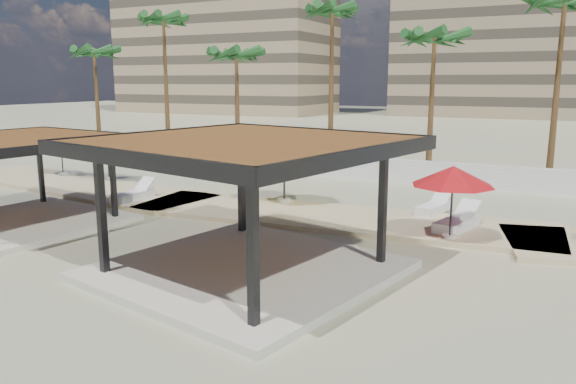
{
  "coord_description": "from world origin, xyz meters",
  "views": [
    {
      "loc": [
        9.76,
        -12.14,
        5.16
      ],
      "look_at": [
        1.25,
        4.8,
        1.4
      ],
      "focal_mm": 35.0,
      "sensor_mm": 36.0,
      "label": 1
    }
  ],
  "objects_px": {
    "umbrella_c": "(453,176)",
    "lounger_c": "(457,223)",
    "lounger_a": "(134,195)",
    "lounger_b": "(434,207)",
    "pavilion_west": "(18,173)",
    "pavilion_central": "(246,194)",
    "umbrella_a": "(107,137)"
  },
  "relations": [
    {
      "from": "umbrella_a",
      "to": "lounger_c",
      "type": "relative_size",
      "value": 1.3
    },
    {
      "from": "pavilion_central",
      "to": "lounger_c",
      "type": "distance_m",
      "value": 8.21
    },
    {
      "from": "lounger_a",
      "to": "lounger_c",
      "type": "bearing_deg",
      "value": -85.6
    },
    {
      "from": "pavilion_central",
      "to": "lounger_c",
      "type": "height_order",
      "value": "pavilion_central"
    },
    {
      "from": "pavilion_central",
      "to": "pavilion_west",
      "type": "distance_m",
      "value": 10.05
    },
    {
      "from": "pavilion_central",
      "to": "lounger_c",
      "type": "relative_size",
      "value": 3.61
    },
    {
      "from": "pavilion_central",
      "to": "lounger_b",
      "type": "distance_m",
      "value": 9.58
    },
    {
      "from": "umbrella_a",
      "to": "umbrella_c",
      "type": "xyz_separation_m",
      "value": [
        17.89,
        -3.4,
        -0.13
      ]
    },
    {
      "from": "pavilion_west",
      "to": "lounger_b",
      "type": "relative_size",
      "value": 3.34
    },
    {
      "from": "lounger_c",
      "to": "pavilion_west",
      "type": "bearing_deg",
      "value": 126.63
    },
    {
      "from": "pavilion_west",
      "to": "lounger_c",
      "type": "bearing_deg",
      "value": 29.74
    },
    {
      "from": "lounger_b",
      "to": "lounger_c",
      "type": "xyz_separation_m",
      "value": [
        1.26,
        -2.17,
        0.02
      ]
    },
    {
      "from": "pavilion_west",
      "to": "lounger_c",
      "type": "relative_size",
      "value": 2.98
    },
    {
      "from": "umbrella_c",
      "to": "lounger_c",
      "type": "distance_m",
      "value": 2.22
    },
    {
      "from": "lounger_c",
      "to": "pavilion_central",
      "type": "bearing_deg",
      "value": 161.39
    },
    {
      "from": "pavilion_west",
      "to": "umbrella_c",
      "type": "xyz_separation_m",
      "value": [
        14.38,
        4.58,
        0.28
      ]
    },
    {
      "from": "umbrella_c",
      "to": "lounger_a",
      "type": "bearing_deg",
      "value": 179.78
    },
    {
      "from": "pavilion_west",
      "to": "umbrella_a",
      "type": "height_order",
      "value": "pavilion_west"
    },
    {
      "from": "umbrella_a",
      "to": "umbrella_c",
      "type": "relative_size",
      "value": 1.08
    },
    {
      "from": "pavilion_central",
      "to": "umbrella_a",
      "type": "distance_m",
      "value": 16.15
    },
    {
      "from": "pavilion_central",
      "to": "lounger_b",
      "type": "bearing_deg",
      "value": 82.56
    },
    {
      "from": "lounger_a",
      "to": "lounger_b",
      "type": "bearing_deg",
      "value": -75.07
    },
    {
      "from": "pavilion_central",
      "to": "pavilion_west",
      "type": "height_order",
      "value": "pavilion_central"
    },
    {
      "from": "umbrella_c",
      "to": "lounger_b",
      "type": "bearing_deg",
      "value": 110.11
    },
    {
      "from": "pavilion_central",
      "to": "umbrella_a",
      "type": "relative_size",
      "value": 2.78
    },
    {
      "from": "lounger_a",
      "to": "lounger_c",
      "type": "xyz_separation_m",
      "value": [
        13.24,
        1.23,
        0.01
      ]
    },
    {
      "from": "umbrella_a",
      "to": "umbrella_c",
      "type": "distance_m",
      "value": 18.21
    },
    {
      "from": "pavilion_west",
      "to": "lounger_c",
      "type": "distance_m",
      "value": 15.6
    },
    {
      "from": "pavilion_west",
      "to": "lounger_b",
      "type": "height_order",
      "value": "pavilion_west"
    },
    {
      "from": "umbrella_c",
      "to": "lounger_c",
      "type": "xyz_separation_m",
      "value": [
        -0.0,
        1.28,
        -1.82
      ]
    },
    {
      "from": "pavilion_west",
      "to": "lounger_b",
      "type": "distance_m",
      "value": 15.45
    },
    {
      "from": "umbrella_c",
      "to": "pavilion_central",
      "type": "bearing_deg",
      "value": -128.86
    }
  ]
}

